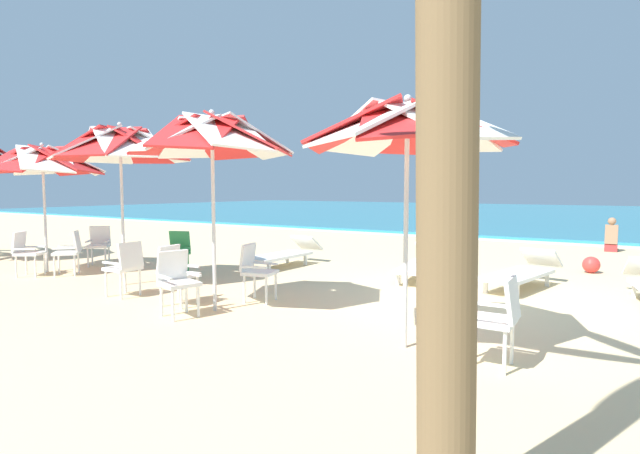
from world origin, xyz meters
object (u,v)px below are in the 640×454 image
object	(u,v)px
plastic_chair_0	(497,316)
plastic_chair_7	(99,243)
plastic_chair_3	(256,269)
sun_lounger_3	(284,253)
beach_ball	(591,265)
beach_umbrella_0	(407,128)
plastic_chair_5	(125,265)
beach_umbrella_3	(43,162)
plastic_chair_4	(177,251)
beach_umbrella_1	(212,138)
beach_umbrella_2	(120,146)
beachgoer_seated	(611,240)
sun_lounger_2	(423,263)
plastic_chair_8	(70,250)
plastic_chair_6	(26,251)
sun_lounger_1	(523,271)
plastic_chair_1	(177,279)
plastic_chair_2	(176,271)

from	to	relation	value
plastic_chair_0	plastic_chair_7	world-z (taller)	same
plastic_chair_0	plastic_chair_3	distance (m)	3.79
sun_lounger_3	beach_ball	xyz separation A→B (m)	(5.69, 2.66, -0.12)
plastic_chair_0	beach_umbrella_0	bearing A→B (deg)	175.54
plastic_chair_5	beach_umbrella_3	size ratio (longest dim) A/B	0.33
plastic_chair_7	plastic_chair_4	bearing A→B (deg)	0.67
beach_umbrella_0	beach_umbrella_1	world-z (taller)	beach_umbrella_1
plastic_chair_7	beach_ball	distance (m)	10.34
plastic_chair_3	beach_umbrella_1	bearing A→B (deg)	-98.43
beach_umbrella_3	beach_umbrella_2	bearing A→B (deg)	0.52
beach_umbrella_1	beachgoer_seated	world-z (taller)	beach_umbrella_1
plastic_chair_4	sun_lounger_2	distance (m)	4.73
plastic_chair_3	sun_lounger_2	distance (m)	3.49
beach_umbrella_2	sun_lounger_2	bearing A→B (deg)	39.61
sun_lounger_2	plastic_chair_8	bearing A→B (deg)	-149.82
plastic_chair_4	plastic_chair_6	xyz separation A→B (m)	(-2.44, -1.57, 0.00)
beach_umbrella_1	sun_lounger_2	world-z (taller)	beach_umbrella_1
beach_umbrella_1	beach_umbrella_2	distance (m)	2.70
plastic_chair_4	beachgoer_seated	size ratio (longest dim) A/B	0.94
beach_umbrella_3	beach_umbrella_1	bearing A→B (deg)	-4.97
beach_umbrella_0	sun_lounger_2	bearing A→B (deg)	108.27
beach_ball	beach_umbrella_2	bearing A→B (deg)	-139.37
plastic_chair_8	sun_lounger_2	world-z (taller)	plastic_chair_8
beachgoer_seated	plastic_chair_5	bearing A→B (deg)	-119.95
plastic_chair_4	beach_umbrella_2	bearing A→B (deg)	-95.37
beach_umbrella_2	sun_lounger_2	world-z (taller)	beach_umbrella_2
plastic_chair_0	plastic_chair_7	bearing A→B (deg)	169.37
sun_lounger_2	sun_lounger_3	distance (m)	3.08
plastic_chair_4	sun_lounger_3	xyz separation A→B (m)	(1.02, 2.09, -0.22)
beach_umbrella_2	beach_ball	distance (m)	9.25
beach_ball	plastic_chair_4	bearing A→B (deg)	-144.67
plastic_chair_4	beach_umbrella_3	size ratio (longest dim) A/B	0.33
beach_umbrella_1	beachgoer_seated	bearing A→B (deg)	67.71
beach_umbrella_0	plastic_chair_4	size ratio (longest dim) A/B	3.06
sun_lounger_3	beachgoer_seated	bearing A→B (deg)	49.64
plastic_chair_7	sun_lounger_3	world-z (taller)	plastic_chair_7
plastic_chair_5	sun_lounger_2	world-z (taller)	plastic_chair_5
beach_umbrella_2	plastic_chair_5	distance (m)	2.18
plastic_chair_0	sun_lounger_1	bearing A→B (deg)	97.31
beachgoer_seated	plastic_chair_6	bearing A→B (deg)	-131.43
plastic_chair_8	sun_lounger_3	xyz separation A→B (m)	(2.84, 3.15, -0.22)
plastic_chair_5	sun_lounger_3	world-z (taller)	plastic_chair_5
plastic_chair_1	plastic_chair_6	bearing A→B (deg)	174.57
plastic_chair_0	plastic_chair_2	xyz separation A→B (m)	(-4.53, 0.08, 0.00)
sun_lounger_2	plastic_chair_4	bearing A→B (deg)	-149.81
plastic_chair_5	sun_lounger_2	bearing A→B (deg)	50.43
beach_umbrella_3	sun_lounger_3	size ratio (longest dim) A/B	1.21
plastic_chair_4	sun_lounger_2	bearing A→B (deg)	30.19
plastic_chair_3	beach_umbrella_2	world-z (taller)	beach_umbrella_2
beach_umbrella_0	sun_lounger_2	distance (m)	4.66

